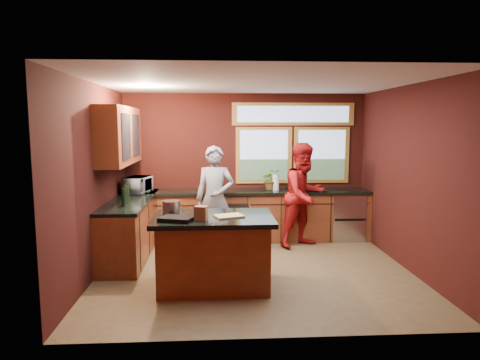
{
  "coord_description": "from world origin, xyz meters",
  "views": [
    {
      "loc": [
        -0.57,
        -6.01,
        2.12
      ],
      "look_at": [
        -0.19,
        0.4,
        1.29
      ],
      "focal_mm": 32.0,
      "sensor_mm": 36.0,
      "label": 1
    }
  ],
  "objects": [
    {
      "name": "stock_pot",
      "position": [
        -1.15,
        -0.41,
        1.03
      ],
      "size": [
        0.24,
        0.24,
        0.18
      ],
      "primitive_type": "cylinder",
      "color": "#A9A9AD",
      "rests_on": "island"
    },
    {
      "name": "island",
      "position": [
        -0.6,
        -0.56,
        0.48
      ],
      "size": [
        1.55,
        1.05,
        0.95
      ],
      "color": "#562D14",
      "rests_on": "floor"
    },
    {
      "name": "room_shell",
      "position": [
        -0.6,
        0.32,
        1.8
      ],
      "size": [
        4.52,
        4.02,
        2.71
      ],
      "color": "black",
      "rests_on": "ground"
    },
    {
      "name": "potted_plant",
      "position": [
        0.46,
        1.75,
        1.12
      ],
      "size": [
        0.34,
        0.29,
        0.38
      ],
      "primitive_type": "imported",
      "color": "#999999",
      "rests_on": "back_counter"
    },
    {
      "name": "black_tray",
      "position": [
        -1.05,
        -0.81,
        0.97
      ],
      "size": [
        0.47,
        0.39,
        0.05
      ],
      "primitive_type": "cube",
      "rotation": [
        0.0,
        0.0,
        -0.32
      ],
      "color": "black",
      "rests_on": "island"
    },
    {
      "name": "paper_bag",
      "position": [
        -0.75,
        -0.81,
        1.03
      ],
      "size": [
        0.18,
        0.16,
        0.18
      ],
      "primitive_type": "cube",
      "rotation": [
        0.0,
        0.0,
        -0.26
      ],
      "color": "brown",
      "rests_on": "island"
    },
    {
      "name": "cutting_board",
      "position": [
        -0.4,
        -0.61,
        0.95
      ],
      "size": [
        0.41,
        0.35,
        0.02
      ],
      "primitive_type": "cube",
      "rotation": [
        0.0,
        0.0,
        0.34
      ],
      "color": "tan",
      "rests_on": "island"
    },
    {
      "name": "floor",
      "position": [
        0.0,
        0.0,
        0.0
      ],
      "size": [
        4.5,
        4.5,
        0.0
      ],
      "primitive_type": "plane",
      "color": "brown",
      "rests_on": "ground"
    },
    {
      "name": "microwave",
      "position": [
        -1.92,
        1.48,
        1.08
      ],
      "size": [
        0.47,
        0.6,
        0.29
      ],
      "primitive_type": "imported",
      "rotation": [
        0.0,
        0.0,
        1.33
      ],
      "color": "#999999",
      "rests_on": "left_counter"
    },
    {
      "name": "paper_towel",
      "position": [
        0.54,
        1.7,
        1.07
      ],
      "size": [
        0.12,
        0.12,
        0.28
      ],
      "primitive_type": "cylinder",
      "color": "white",
      "rests_on": "back_counter"
    },
    {
      "name": "left_counter",
      "position": [
        -1.95,
        0.85,
        0.47
      ],
      "size": [
        0.64,
        2.3,
        0.93
      ],
      "color": "#562D14",
      "rests_on": "floor"
    },
    {
      "name": "person_grey",
      "position": [
        -0.58,
        1.06,
        0.89
      ],
      "size": [
        0.71,
        0.52,
        1.78
      ],
      "primitive_type": "imported",
      "rotation": [
        0.0,
        0.0,
        -0.15
      ],
      "color": "slate",
      "rests_on": "floor"
    },
    {
      "name": "back_counter",
      "position": [
        0.2,
        1.7,
        0.46
      ],
      "size": [
        4.5,
        0.64,
        0.93
      ],
      "color": "#562D14",
      "rests_on": "floor"
    },
    {
      "name": "person_red",
      "position": [
        0.98,
        1.25,
        0.91
      ],
      "size": [
        1.11,
        1.05,
        1.82
      ],
      "primitive_type": "imported",
      "rotation": [
        0.0,
        0.0,
        0.55
      ],
      "color": "maroon",
      "rests_on": "floor"
    }
  ]
}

